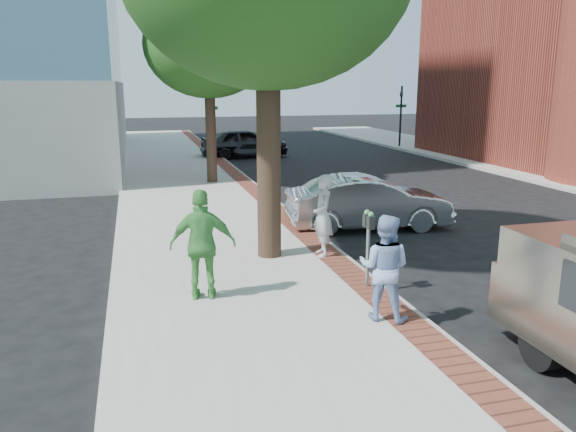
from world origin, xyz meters
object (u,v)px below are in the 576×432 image
object	(u,v)px
parking_meter	(368,233)
sedan_silver	(368,203)
person_officer	(384,268)
bg_car	(244,143)
person_gray	(323,216)
person_green	(203,245)

from	to	relation	value
parking_meter	sedan_silver	world-z (taller)	parking_meter
person_officer	bg_car	bearing A→B (deg)	-57.78
person_gray	person_green	world-z (taller)	person_green
person_officer	person_green	world-z (taller)	person_green
person_officer	person_green	xyz separation A→B (m)	(-2.70, 1.68, 0.12)
sedan_silver	person_gray	bearing A→B (deg)	145.15
parking_meter	person_gray	xyz separation A→B (m)	(-0.17, 2.12, -0.14)
person_green	sedan_silver	world-z (taller)	person_green
person_officer	sedan_silver	world-z (taller)	person_officer
parking_meter	person_officer	xyz separation A→B (m)	(-0.34, -1.44, -0.19)
parking_meter	sedan_silver	bearing A→B (deg)	66.61
parking_meter	bg_car	distance (m)	20.80
person_green	sedan_silver	xyz separation A→B (m)	(5.03, 4.37, -0.41)
person_green	bg_car	xyz separation A→B (m)	(4.70, 20.48, -0.34)
person_gray	sedan_silver	xyz separation A→B (m)	(2.16, 2.49, -0.33)
person_gray	person_officer	bearing A→B (deg)	3.81
person_green	person_gray	bearing A→B (deg)	-137.55
person_officer	person_green	bearing A→B (deg)	5.47
sedan_silver	person_green	bearing A→B (deg)	137.15
person_officer	sedan_silver	size ratio (longest dim) A/B	0.39
person_gray	person_officer	xyz separation A→B (m)	(-0.16, -3.56, -0.04)
person_gray	sedan_silver	world-z (taller)	person_gray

